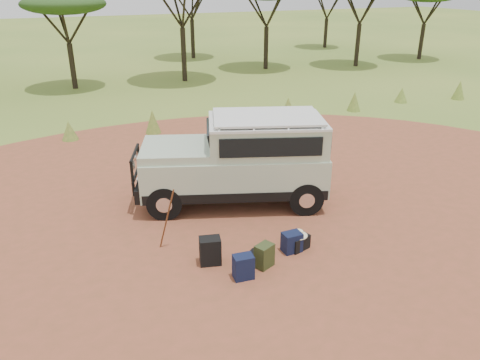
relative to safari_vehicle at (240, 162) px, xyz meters
name	(u,v)px	position (x,y,z in m)	size (l,w,h in m)	color
ground	(246,243)	(-0.71, -2.04, -1.13)	(140.00, 140.00, 0.00)	#56792B
dirt_clearing	(246,243)	(-0.71, -2.04, -1.13)	(23.00, 23.00, 0.01)	#964731
grass_fringe	(157,123)	(-0.60, 6.63, -0.73)	(36.60, 1.60, 0.90)	#56792B
safari_vehicle	(240,162)	(0.00, 0.00, 0.00)	(5.12, 3.34, 2.34)	#AABDA1
walking_staff	(167,219)	(-2.36, -1.52, -0.42)	(0.04, 0.04, 1.47)	maroon
backpack_black	(210,251)	(-1.72, -2.46, -0.83)	(0.44, 0.32, 0.60)	black
backpack_navy	(243,267)	(-1.30, -3.21, -0.87)	(0.39, 0.28, 0.51)	#101835
backpack_olive	(264,256)	(-0.74, -3.01, -0.87)	(0.37, 0.27, 0.51)	#31401D
duffel_navy	(292,242)	(0.06, -2.72, -0.90)	(0.40, 0.30, 0.45)	#101835
hard_case	(298,242)	(0.24, -2.68, -0.96)	(0.47, 0.33, 0.33)	black
stuff_sack	(258,258)	(-0.82, -2.88, -0.97)	(0.32, 0.32, 0.32)	black
safari_hat	(298,234)	(0.24, -2.68, -0.76)	(0.40, 0.40, 0.12)	beige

